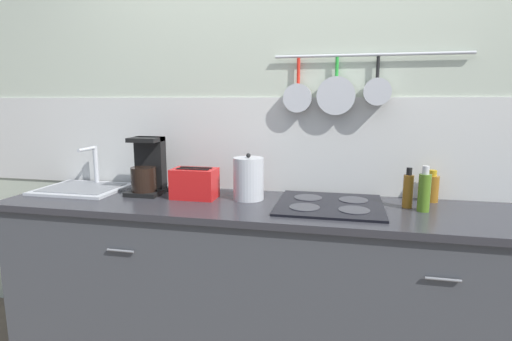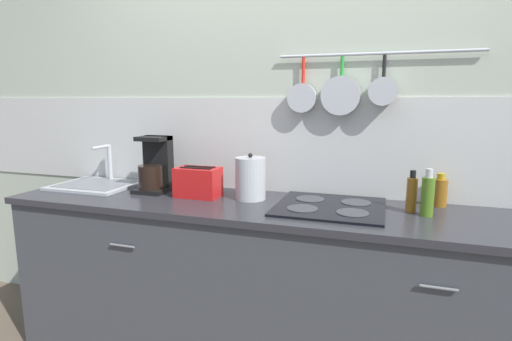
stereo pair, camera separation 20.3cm
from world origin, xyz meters
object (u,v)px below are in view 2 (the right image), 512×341
(toaster, at_px, (198,182))
(bottle_dish_soap, at_px, (428,195))
(coffee_maker, at_px, (155,169))
(bottle_olive_oil, at_px, (440,192))
(kettle, at_px, (250,178))
(bottle_vinegar, at_px, (412,194))

(toaster, xyz_separation_m, bottle_dish_soap, (1.17, -0.01, 0.02))
(coffee_maker, xyz_separation_m, bottle_olive_oil, (1.55, 0.15, -0.06))
(toaster, xyz_separation_m, kettle, (0.29, 0.04, 0.03))
(bottle_vinegar, bearing_deg, bottle_olive_oil, 47.48)
(coffee_maker, distance_m, bottle_olive_oil, 1.56)
(coffee_maker, distance_m, kettle, 0.60)
(coffee_maker, height_order, bottle_olive_oil, coffee_maker)
(toaster, bearing_deg, coffee_maker, 170.53)
(coffee_maker, relative_size, bottle_vinegar, 1.60)
(toaster, distance_m, bottle_olive_oil, 1.26)
(toaster, relative_size, bottle_dish_soap, 1.15)
(toaster, distance_m, kettle, 0.30)
(bottle_vinegar, xyz_separation_m, bottle_dish_soap, (0.07, -0.05, 0.01))
(toaster, distance_m, bottle_vinegar, 1.11)
(bottle_olive_oil, bearing_deg, kettle, -170.63)
(bottle_olive_oil, bearing_deg, coffee_maker, -174.58)
(coffee_maker, bearing_deg, bottle_olive_oil, 5.42)
(coffee_maker, height_order, bottle_vinegar, coffee_maker)
(coffee_maker, xyz_separation_m, kettle, (0.60, -0.01, -0.02))
(kettle, height_order, bottle_olive_oil, kettle)
(bottle_dish_soap, bearing_deg, kettle, 176.68)
(bottle_olive_oil, bearing_deg, toaster, -170.99)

